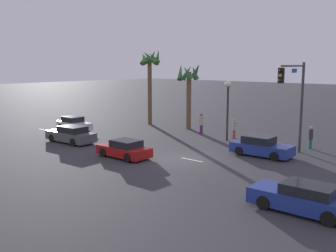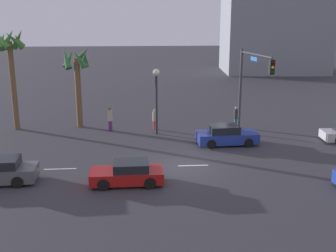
# 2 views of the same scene
# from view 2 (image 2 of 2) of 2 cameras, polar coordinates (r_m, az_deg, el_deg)

# --- Properties ---
(ground_plane) EXTENTS (220.00, 220.00, 0.00)m
(ground_plane) POSITION_cam_2_polar(r_m,az_deg,el_deg) (25.75, 2.17, -5.50)
(ground_plane) COLOR #333338
(lane_stripe_2) EXTENTS (1.95, 0.14, 0.01)m
(lane_stripe_2) POSITION_cam_2_polar(r_m,az_deg,el_deg) (26.04, -14.61, -5.74)
(lane_stripe_2) COLOR silver
(lane_stripe_2) RESTS_ON ground_plane
(lane_stripe_3) EXTENTS (1.87, 0.14, 0.01)m
(lane_stripe_3) POSITION_cam_2_polar(r_m,az_deg,el_deg) (25.82, 3.50, -5.45)
(lane_stripe_3) COLOR silver
(lane_stripe_3) RESTS_ON ground_plane
(car_0) EXTENTS (4.38, 2.06, 1.42)m
(car_0) POSITION_cam_2_polar(r_m,az_deg,el_deg) (30.11, 8.04, -1.31)
(car_0) COLOR navy
(car_0) RESTS_ON ground_plane
(car_3) EXTENTS (4.02, 1.91, 1.28)m
(car_3) POSITION_cam_2_polar(r_m,az_deg,el_deg) (22.99, -5.55, -6.52)
(car_3) COLOR maroon
(car_3) RESTS_ON ground_plane
(traffic_signal) EXTENTS (0.97, 5.45, 6.63)m
(traffic_signal) POSITION_cam_2_polar(r_m,az_deg,el_deg) (30.83, 11.22, 6.26)
(traffic_signal) COLOR #38383D
(traffic_signal) RESTS_ON ground_plane
(streetlamp) EXTENTS (0.56, 0.56, 5.11)m
(streetlamp) POSITION_cam_2_polar(r_m,az_deg,el_deg) (31.86, -1.62, 5.28)
(streetlamp) COLOR #2D2D33
(streetlamp) RESTS_ON ground_plane
(pedestrian_0) EXTENTS (0.43, 0.43, 1.70)m
(pedestrian_0) POSITION_cam_2_polar(r_m,az_deg,el_deg) (33.70, -1.88, 1.00)
(pedestrian_0) COLOR #BF3833
(pedestrian_0) RESTS_ON ground_plane
(pedestrian_1) EXTENTS (0.39, 0.39, 1.77)m
(pedestrian_1) POSITION_cam_2_polar(r_m,az_deg,el_deg) (34.78, 9.31, 1.31)
(pedestrian_1) COLOR #1E7266
(pedestrian_1) RESTS_ON ground_plane
(pedestrian_2) EXTENTS (0.53, 0.53, 1.92)m
(pedestrian_2) POSITION_cam_2_polar(r_m,az_deg,el_deg) (33.70, -7.97, 1.05)
(pedestrian_2) COLOR #59266B
(pedestrian_2) RESTS_ON ground_plane
(palm_tree_0) EXTENTS (2.55, 2.51, 6.70)m
(palm_tree_0) POSITION_cam_2_polar(r_m,az_deg,el_deg) (34.70, -12.43, 7.46)
(palm_tree_0) COLOR brown
(palm_tree_0) RESTS_ON ground_plane
(palm_tree_1) EXTENTS (2.47, 2.76, 8.11)m
(palm_tree_1) POSITION_cam_2_polar(r_m,az_deg,el_deg) (35.21, -20.79, 9.16)
(palm_tree_1) COLOR brown
(palm_tree_1) RESTS_ON ground_plane
(building_1) EXTENTS (16.96, 13.08, 15.28)m
(building_1) POSITION_cam_2_polar(r_m,az_deg,el_deg) (72.17, 14.39, 13.31)
(building_1) COLOR gray
(building_1) RESTS_ON ground_plane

